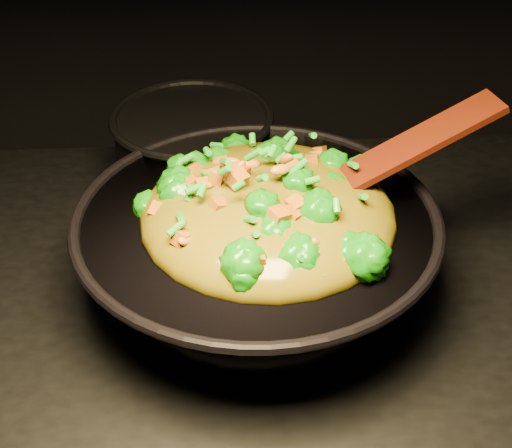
{
  "coord_description": "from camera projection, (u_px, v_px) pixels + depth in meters",
  "views": [
    {
      "loc": [
        -0.05,
        -0.65,
        1.54
      ],
      "look_at": [
        -0.0,
        0.09,
        1.0
      ],
      "focal_mm": 55.0,
      "sensor_mm": 36.0,
      "label": 1
    }
  ],
  "objects": [
    {
      "name": "spatula",
      "position": [
        376.0,
        165.0,
        0.89
      ],
      "size": [
        0.3,
        0.12,
        0.13
      ],
      "primitive_type": "cube",
      "rotation": [
        0.0,
        -0.38,
        0.24
      ],
      "color": "#320F05",
      "rests_on": "wok"
    },
    {
      "name": "stir_fry",
      "position": [
        268.0,
        183.0,
        0.87
      ],
      "size": [
        0.38,
        0.38,
        0.1
      ],
      "primitive_type": null,
      "rotation": [
        0.0,
        0.0,
        -0.38
      ],
      "color": "#157308",
      "rests_on": "wok"
    },
    {
      "name": "wok",
      "position": [
        257.0,
        258.0,
        0.93
      ],
      "size": [
        0.46,
        0.46,
        0.12
      ],
      "primitive_type": null,
      "rotation": [
        0.0,
        0.0,
        -0.12
      ],
      "color": "black",
      "rests_on": "stovetop"
    },
    {
      "name": "back_pot",
      "position": [
        194.0,
        153.0,
        1.12
      ],
      "size": [
        0.23,
        0.23,
        0.12
      ],
      "primitive_type": "cylinder",
      "rotation": [
        0.0,
        0.0,
        0.07
      ],
      "color": "black",
      "rests_on": "stovetop"
    }
  ]
}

